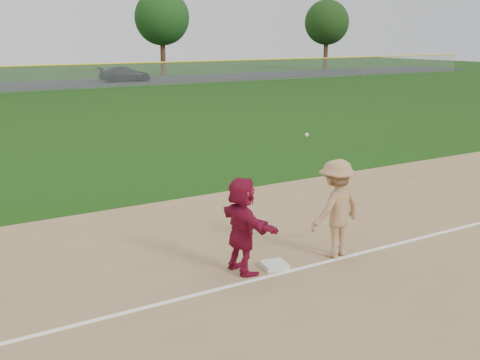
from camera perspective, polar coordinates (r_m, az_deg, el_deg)
ground at (r=12.42m, az=3.70°, el=-7.24°), size 160.00×160.00×0.00m
foul_line at (r=11.81m, az=5.99°, el=-8.27°), size 60.00×0.10×0.01m
first_base at (r=11.76m, az=3.27°, el=-8.07°), size 0.54×0.54×0.10m
base_runner at (r=11.27m, az=0.22°, el=-4.30°), size 0.56×1.72×1.85m
car_right at (r=59.35m, az=-10.89°, el=9.86°), size 5.16×2.66×1.43m
first_base_play at (r=12.22m, az=9.11°, el=-2.68°), size 1.40×0.94×2.54m
tree_3 at (r=68.56m, az=-7.42°, el=15.01°), size 6.00×6.00×9.19m
tree_4 at (r=79.09m, az=8.23°, el=14.57°), size 5.60×5.60×8.67m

